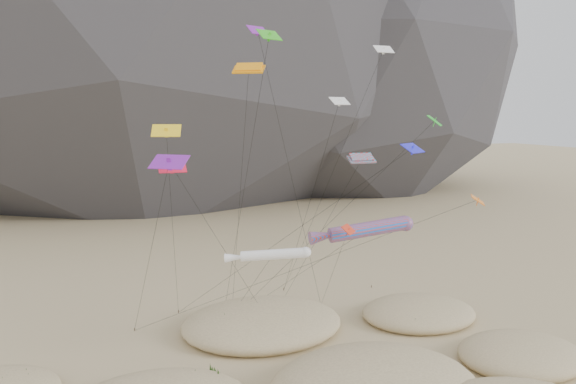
{
  "coord_description": "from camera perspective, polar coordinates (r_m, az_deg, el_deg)",
  "views": [
    {
      "loc": [
        -16.84,
        -30.33,
        20.55
      ],
      "look_at": [
        0.02,
        12.0,
        13.92
      ],
      "focal_mm": 35.0,
      "sensor_mm": 36.0,
      "label": 1
    }
  ],
  "objects": [
    {
      "name": "kite_stakes",
      "position": [
        60.05,
        -3.33,
        -11.6
      ],
      "size": [
        27.43,
        7.3,
        0.3
      ],
      "color": "#3F2D1E",
      "rests_on": "ground"
    },
    {
      "name": "rainbow_tube_kite",
      "position": [
        46.63,
        7.81,
        -3.81
      ],
      "size": [
        9.14,
        16.71,
        11.86
      ],
      "color": "red",
      "rests_on": "ground"
    },
    {
      "name": "orange_parafoil",
      "position": [
        48.73,
        -4.03,
        12.13
      ],
      "size": [
        2.84,
        10.1,
        24.6
      ],
      "color": "orange",
      "rests_on": "ground"
    },
    {
      "name": "white_tube_kite",
      "position": [
        44.8,
        -1.88,
        -6.41
      ],
      "size": [
        6.51,
        14.52,
        9.89
      ],
      "color": "silver",
      "rests_on": "ground"
    },
    {
      "name": "multi_parafoil",
      "position": [
        50.95,
        7.41,
        3.24
      ],
      "size": [
        4.15,
        12.34,
        16.78
      ],
      "color": "red",
      "rests_on": "ground"
    },
    {
      "name": "delta_kites",
      "position": [
        45.53,
        2.96,
        5.48
      ],
      "size": [
        28.75,
        22.45,
        26.96
      ],
      "color": "red",
      "rests_on": "ground"
    }
  ]
}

